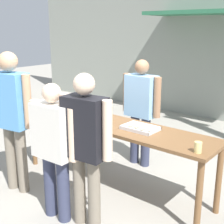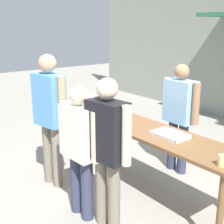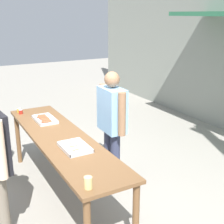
% 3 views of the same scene
% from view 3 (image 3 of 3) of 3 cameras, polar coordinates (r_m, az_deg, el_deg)
% --- Properties ---
extents(ground_plane, '(24.00, 24.00, 0.00)m').
position_cam_3_polar(ground_plane, '(4.48, -8.78, -15.14)').
color(ground_plane, gray).
extents(serving_table, '(2.87, 0.66, 0.90)m').
position_cam_3_polar(serving_table, '(4.11, -9.30, -5.78)').
color(serving_table, brown).
rests_on(serving_table, ground).
extents(food_tray_sausages, '(0.47, 0.27, 0.04)m').
position_cam_3_polar(food_tray_sausages, '(4.71, -12.17, -1.39)').
color(food_tray_sausages, silver).
rests_on(food_tray_sausages, serving_table).
extents(food_tray_buns, '(0.43, 0.29, 0.05)m').
position_cam_3_polar(food_tray_buns, '(3.69, -6.79, -6.47)').
color(food_tray_buns, silver).
rests_on(food_tray_buns, serving_table).
extents(condiment_jar_mustard, '(0.06, 0.06, 0.07)m').
position_cam_3_polar(condiment_jar_mustard, '(5.20, -16.62, 0.30)').
color(condiment_jar_mustard, gold).
rests_on(condiment_jar_mustard, serving_table).
extents(condiment_jar_ketchup, '(0.06, 0.06, 0.07)m').
position_cam_3_polar(condiment_jar_ketchup, '(5.11, -16.37, 0.04)').
color(condiment_jar_ketchup, '#B22319').
rests_on(condiment_jar_ketchup, serving_table).
extents(beer_cup, '(0.08, 0.08, 0.11)m').
position_cam_3_polar(beer_cup, '(2.89, -4.38, -12.76)').
color(beer_cup, '#DBC67A').
rests_on(beer_cup, serving_table).
extents(person_server_behind_table, '(0.68, 0.27, 1.65)m').
position_cam_3_polar(person_server_behind_table, '(4.44, -0.00, -1.26)').
color(person_server_behind_table, '#333851').
rests_on(person_server_behind_table, ground).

